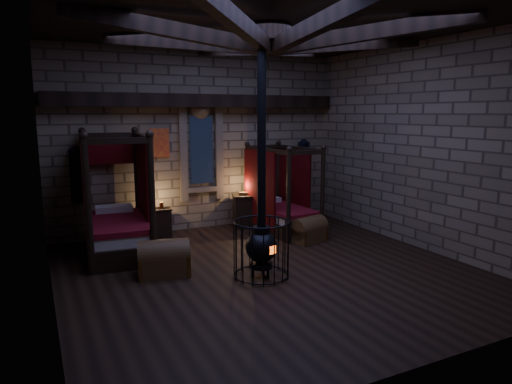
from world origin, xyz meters
name	(u,v)px	position (x,y,z in m)	size (l,w,h in m)	color
room	(267,54)	(0.00, 0.09, 3.74)	(7.02, 7.02, 4.29)	black
bed_left	(117,224)	(-2.21, 2.30, 0.58)	(1.38, 2.35, 2.36)	black
bed_right	(281,210)	(1.57, 2.35, 0.49)	(1.13, 1.97, 1.99)	black
trunk_left	(164,259)	(-1.72, 0.62, 0.28)	(0.96, 0.72, 0.64)	#55381A
trunk_right	(309,230)	(1.66, 1.27, 0.25)	(0.86, 0.67, 0.56)	#55381A
nightstand_left	(162,222)	(-1.09, 3.09, 0.34)	(0.44, 0.43, 0.80)	black
nightstand_right	(243,211)	(0.90, 3.05, 0.41)	(0.60, 0.59, 0.88)	black
stove	(261,243)	(-0.25, -0.20, 0.60)	(0.96, 0.96, 4.05)	black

